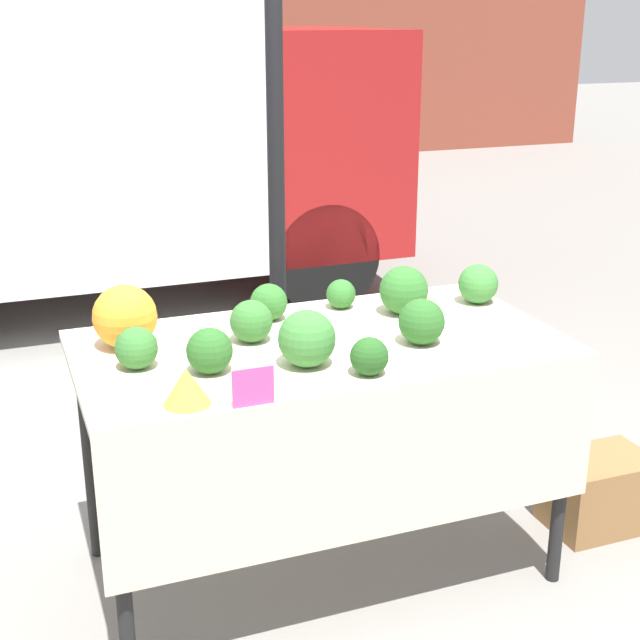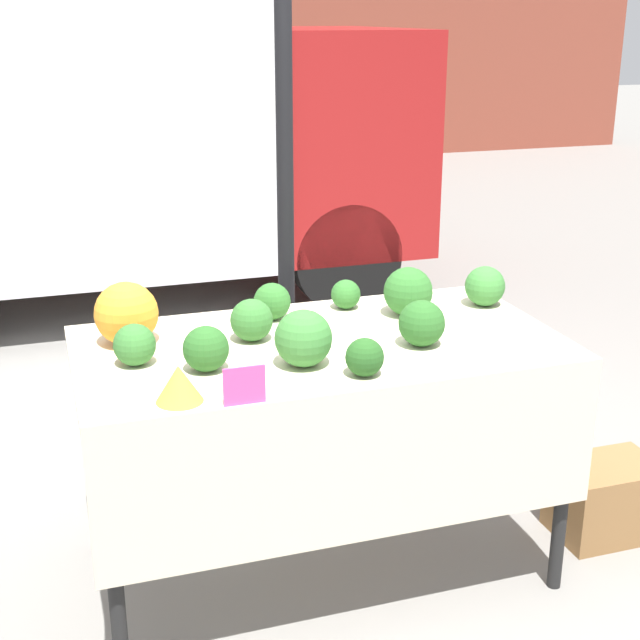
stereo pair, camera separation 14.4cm
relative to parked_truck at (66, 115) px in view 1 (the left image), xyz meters
name	(u,v)px [view 1 (the left image)]	position (x,y,z in m)	size (l,w,h in m)	color
ground_plane	(320,566)	(0.45, -3.71, -1.33)	(40.00, 40.00, 0.00)	gray
tent_pole	(276,197)	(0.54, -2.97, -0.05)	(0.07, 0.07, 2.55)	black
parked_truck	(66,115)	(0.00, 0.00, 0.00)	(4.19, 1.98, 2.49)	silver
market_table	(327,381)	(0.45, -3.78, -0.54)	(1.68, 0.89, 0.91)	beige
orange_cauliflower	(125,317)	(-0.19, -3.52, -0.31)	(0.22, 0.22, 0.22)	orange
romanesco_head	(187,386)	(-0.10, -4.06, -0.36)	(0.14, 0.14, 0.11)	#93B238
broccoli_head_0	(341,294)	(0.66, -3.39, -0.36)	(0.11, 0.11, 0.11)	#2D6628
broccoli_head_1	(369,356)	(0.49, -4.04, -0.36)	(0.12, 0.12, 0.12)	#23511E
broccoli_head_2	(251,321)	(0.23, -3.62, -0.34)	(0.15, 0.15, 0.15)	#336B2D
broccoli_head_3	(136,348)	(-0.19, -3.73, -0.35)	(0.14, 0.14, 0.14)	#336B2D
broccoli_head_4	(269,302)	(0.36, -3.42, -0.35)	(0.14, 0.14, 0.14)	#2D6628
broccoli_head_5	(422,322)	(0.77, -3.85, -0.34)	(0.16, 0.16, 0.16)	#285B23
broccoli_head_6	(404,290)	(0.85, -3.53, -0.33)	(0.19, 0.19, 0.19)	#2D6628
broccoli_head_7	(210,351)	(0.02, -3.85, -0.34)	(0.15, 0.15, 0.15)	#285B23
broccoli_head_8	(478,284)	(1.19, -3.52, -0.34)	(0.16, 0.16, 0.16)	#387533
broccoli_head_9	(307,339)	(0.33, -3.90, -0.33)	(0.19, 0.19, 0.19)	#387533
price_sign	(253,387)	(0.08, -4.14, -0.36)	(0.13, 0.01, 0.12)	#EF4793
produce_crate	(598,491)	(1.62, -3.84, -1.18)	(0.41, 0.29, 0.31)	olive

